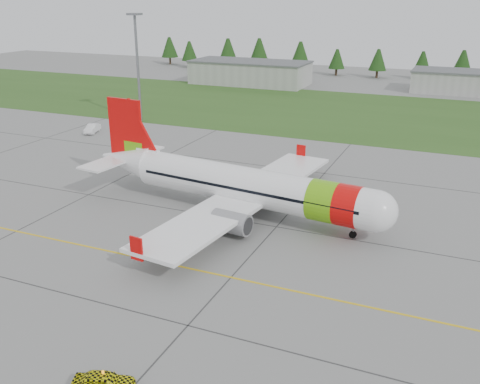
% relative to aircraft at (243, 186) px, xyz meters
% --- Properties ---
extents(ground, '(320.00, 320.00, 0.00)m').
position_rel_aircraft_xyz_m(ground, '(-5.21, -22.09, -3.36)').
color(ground, gray).
rests_on(ground, ground).
extents(aircraft, '(38.42, 35.66, 11.66)m').
position_rel_aircraft_xyz_m(aircraft, '(0.00, 0.00, 0.00)').
color(aircraft, white).
rests_on(aircraft, ground).
extents(follow_me_car, '(1.79, 1.94, 3.91)m').
position_rel_aircraft_xyz_m(follow_me_car, '(3.35, -30.43, -1.41)').
color(follow_me_car, '#FBFA0D').
rests_on(follow_me_car, ground).
extents(service_van, '(2.04, 1.98, 4.75)m').
position_rel_aircraft_xyz_m(service_van, '(-40.14, 24.34, -0.99)').
color(service_van, white).
rests_on(service_van, ground).
extents(grass_strip, '(320.00, 50.00, 0.03)m').
position_rel_aircraft_xyz_m(grass_strip, '(-5.21, 59.91, -3.35)').
color(grass_strip, '#30561E').
rests_on(grass_strip, ground).
extents(taxi_guideline, '(120.00, 0.25, 0.02)m').
position_rel_aircraft_xyz_m(taxi_guideline, '(-5.21, -14.09, -3.35)').
color(taxi_guideline, gold).
rests_on(taxi_guideline, ground).
extents(hangar_west, '(32.00, 14.00, 6.00)m').
position_rel_aircraft_xyz_m(hangar_west, '(-35.21, 87.91, -0.36)').
color(hangar_west, '#A8A8A3').
rests_on(hangar_west, ground).
extents(hangar_east, '(24.00, 12.00, 5.20)m').
position_rel_aircraft_xyz_m(hangar_east, '(19.79, 95.91, -0.76)').
color(hangar_east, '#A8A8A3').
rests_on(hangar_east, ground).
extents(floodlight_mast, '(0.50, 0.50, 20.00)m').
position_rel_aircraft_xyz_m(floodlight_mast, '(-37.21, 35.91, 6.64)').
color(floodlight_mast, slate).
rests_on(floodlight_mast, ground).
extents(treeline, '(160.00, 8.00, 10.00)m').
position_rel_aircraft_xyz_m(treeline, '(-5.21, 115.91, 1.64)').
color(treeline, '#1C3F14').
rests_on(treeline, ground).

